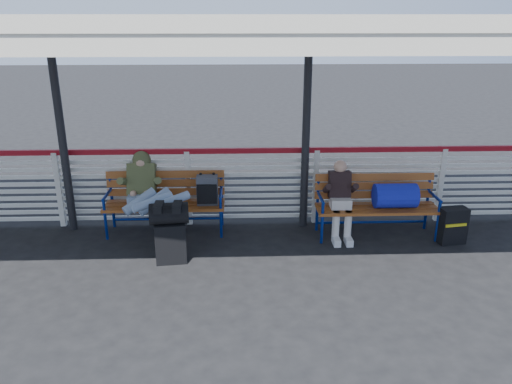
{
  "coord_description": "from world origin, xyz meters",
  "views": [
    {
      "loc": [
        0.78,
        -5.51,
        3.14
      ],
      "look_at": [
        1.02,
        1.0,
        0.84
      ],
      "focal_mm": 35.0,
      "sensor_mm": 36.0,
      "label": 1
    }
  ],
  "objects_px": {
    "traveler_man": "(150,196)",
    "bench_right": "(386,198)",
    "luggage_stack": "(170,230)",
    "companion_person": "(340,199)",
    "bench_left": "(177,195)",
    "suitcase_side": "(452,225)"
  },
  "relations": [
    {
      "from": "bench_left",
      "to": "suitcase_side",
      "type": "relative_size",
      "value": 3.34
    },
    {
      "from": "companion_person",
      "to": "suitcase_side",
      "type": "bearing_deg",
      "value": -10.54
    },
    {
      "from": "traveler_man",
      "to": "companion_person",
      "type": "relative_size",
      "value": 1.38
    },
    {
      "from": "traveler_man",
      "to": "companion_person",
      "type": "distance_m",
      "value": 2.77
    },
    {
      "from": "bench_right",
      "to": "suitcase_side",
      "type": "height_order",
      "value": "bench_right"
    },
    {
      "from": "bench_right",
      "to": "luggage_stack",
      "type": "bearing_deg",
      "value": -166.46
    },
    {
      "from": "luggage_stack",
      "to": "traveler_man",
      "type": "relative_size",
      "value": 0.53
    },
    {
      "from": "bench_right",
      "to": "bench_left",
      "type": "bearing_deg",
      "value": 174.88
    },
    {
      "from": "bench_right",
      "to": "traveler_man",
      "type": "xyz_separation_m",
      "value": [
        -3.46,
        -0.09,
        0.11
      ]
    },
    {
      "from": "bench_left",
      "to": "companion_person",
      "type": "height_order",
      "value": "companion_person"
    },
    {
      "from": "luggage_stack",
      "to": "companion_person",
      "type": "height_order",
      "value": "companion_person"
    },
    {
      "from": "traveler_man",
      "to": "suitcase_side",
      "type": "xyz_separation_m",
      "value": [
        4.37,
        -0.21,
        -0.44
      ]
    },
    {
      "from": "traveler_man",
      "to": "bench_right",
      "type": "bearing_deg",
      "value": 1.46
    },
    {
      "from": "luggage_stack",
      "to": "companion_person",
      "type": "relative_size",
      "value": 0.74
    },
    {
      "from": "bench_left",
      "to": "suitcase_side",
      "type": "distance_m",
      "value": 4.09
    },
    {
      "from": "traveler_man",
      "to": "suitcase_side",
      "type": "relative_size",
      "value": 2.94
    },
    {
      "from": "bench_right",
      "to": "suitcase_side",
      "type": "relative_size",
      "value": 3.34
    },
    {
      "from": "luggage_stack",
      "to": "bench_left",
      "type": "distance_m",
      "value": 1.04
    },
    {
      "from": "luggage_stack",
      "to": "bench_right",
      "type": "height_order",
      "value": "bench_right"
    },
    {
      "from": "suitcase_side",
      "to": "traveler_man",
      "type": "bearing_deg",
      "value": 168.26
    },
    {
      "from": "companion_person",
      "to": "luggage_stack",
      "type": "bearing_deg",
      "value": -162.88
    },
    {
      "from": "bench_left",
      "to": "companion_person",
      "type": "xyz_separation_m",
      "value": [
        2.44,
        -0.28,
        0.01
      ]
    }
  ]
}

